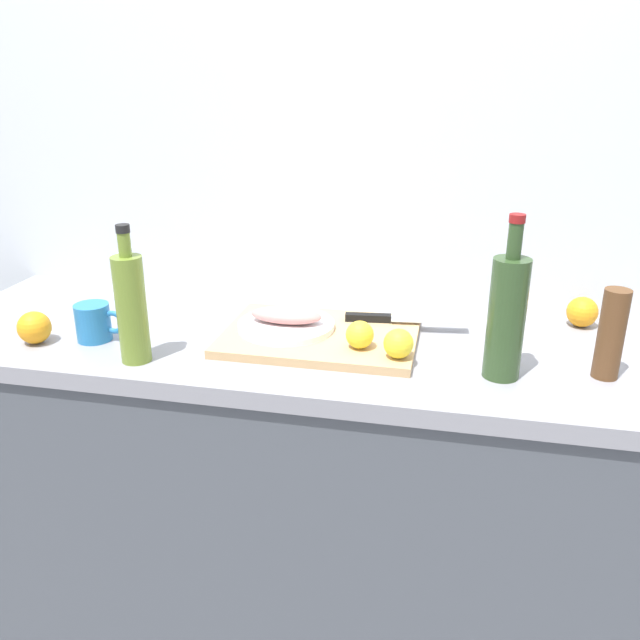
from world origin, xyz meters
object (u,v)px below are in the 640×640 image
(fish_fillet, at_px, (286,315))
(chef_knife, at_px, (390,318))
(cutting_board, at_px, (320,336))
(olive_oil_bottle, at_px, (131,307))
(lemon_0, at_px, (360,335))
(white_plate, at_px, (286,325))
(orange_0, at_px, (582,312))
(coffee_mug_1, at_px, (94,322))
(pepper_mill, at_px, (611,334))
(wine_bottle, at_px, (507,315))

(fish_fillet, relative_size, chef_knife, 0.58)
(cutting_board, xyz_separation_m, olive_oil_bottle, (-0.36, -0.19, 0.11))
(lemon_0, relative_size, olive_oil_bottle, 0.21)
(white_plate, height_order, orange_0, orange_0)
(fish_fillet, distance_m, coffee_mug_1, 0.44)
(white_plate, bearing_deg, coffee_mug_1, -165.13)
(chef_knife, height_order, pepper_mill, pepper_mill)
(chef_knife, distance_m, coffee_mug_1, 0.69)
(chef_knife, bearing_deg, white_plate, -164.59)
(chef_knife, bearing_deg, olive_oil_bottle, -156.81)
(cutting_board, relative_size, white_plate, 1.96)
(white_plate, relative_size, fish_fillet, 1.33)
(fish_fillet, height_order, lemon_0, lemon_0)
(fish_fillet, distance_m, lemon_0, 0.20)
(cutting_board, relative_size, wine_bottle, 1.32)
(chef_knife, distance_m, olive_oil_bottle, 0.60)
(fish_fillet, distance_m, olive_oil_bottle, 0.35)
(chef_knife, bearing_deg, wine_bottle, -45.91)
(chef_knife, xyz_separation_m, olive_oil_bottle, (-0.51, -0.29, 0.09))
(cutting_board, distance_m, chef_knife, 0.18)
(fish_fillet, xyz_separation_m, olive_oil_bottle, (-0.28, -0.20, 0.07))
(white_plate, height_order, fish_fillet, fish_fillet)
(chef_knife, relative_size, orange_0, 3.94)
(white_plate, bearing_deg, chef_knife, 21.73)
(white_plate, distance_m, wine_bottle, 0.51)
(white_plate, distance_m, fish_fillet, 0.03)
(fish_fillet, bearing_deg, white_plate, 90.00)
(cutting_board, distance_m, wine_bottle, 0.43)
(lemon_0, relative_size, wine_bottle, 0.18)
(white_plate, bearing_deg, fish_fillet, -90.00)
(olive_oil_bottle, relative_size, wine_bottle, 0.89)
(coffee_mug_1, bearing_deg, lemon_0, 3.53)
(fish_fillet, bearing_deg, coffee_mug_1, -165.13)
(fish_fillet, height_order, olive_oil_bottle, olive_oil_bottle)
(lemon_0, height_order, orange_0, lemon_0)
(coffee_mug_1, relative_size, orange_0, 1.61)
(cutting_board, bearing_deg, chef_knife, 33.19)
(coffee_mug_1, xyz_separation_m, pepper_mill, (1.12, 0.04, 0.05))
(fish_fillet, relative_size, olive_oil_bottle, 0.57)
(white_plate, bearing_deg, olive_oil_bottle, -144.82)
(olive_oil_bottle, height_order, pepper_mill, olive_oil_bottle)
(wine_bottle, bearing_deg, white_plate, 166.81)
(white_plate, distance_m, orange_0, 0.72)
(wine_bottle, bearing_deg, pepper_mill, 11.41)
(chef_knife, xyz_separation_m, lemon_0, (-0.05, -0.17, 0.02))
(chef_knife, relative_size, pepper_mill, 1.56)
(fish_fillet, distance_m, pepper_mill, 0.69)
(wine_bottle, xyz_separation_m, coffee_mug_1, (-0.91, -0.00, -0.09))
(coffee_mug_1, bearing_deg, cutting_board, 11.90)
(orange_0, height_order, pepper_mill, pepper_mill)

